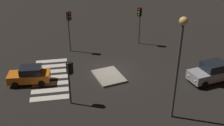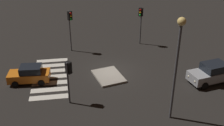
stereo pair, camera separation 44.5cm
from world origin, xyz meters
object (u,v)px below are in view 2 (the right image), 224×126
Objects in this scene: traffic_light_west at (141,17)px; traffic_light_south at (70,21)px; traffic_island at (108,76)px; car_silver at (212,73)px; traffic_light_east at (69,72)px; car_orange at (30,74)px; street_lamp at (178,53)px.

traffic_light_south reaches higher than traffic_light_west.
traffic_island is 9.27m from traffic_light_west.
car_silver is 0.99× the size of traffic_light_west.
car_silver is 12.85m from traffic_light_east.
traffic_island is at bearing -178.72° from car_orange.
car_silver is 16.43m from car_orange.
traffic_light_west is (-9.47, -4.28, 2.48)m from car_silver.
street_lamp is at bearing -70.63° from traffic_light_east.
traffic_light_south reaches higher than car_silver.
traffic_light_east is (9.97, -0.33, -0.76)m from traffic_light_south.
car_orange is 5.52m from traffic_light_east.
car_silver is 1.21× the size of traffic_light_east.
street_lamp is (6.62, 3.67, 5.18)m from traffic_island.
traffic_light_south is at bearing -153.44° from traffic_island.
traffic_island is 5.65m from traffic_light_east.
traffic_island is 1.01× the size of traffic_light_east.
street_lamp reaches higher than traffic_light_south.
traffic_light_east is at bearing -113.40° from street_lamp.
car_orange is 0.84× the size of traffic_light_west.
car_silver is at bearing -41.68° from traffic_light_east.
car_silver is at bearing 21.12° from traffic_light_south.
traffic_light_east is 8.28m from street_lamp.
street_lamp reaches higher than traffic_island.
traffic_light_west reaches higher than traffic_light_east.
traffic_light_west is 14.01m from street_lamp.
traffic_island is 9.40m from car_silver.
street_lamp reaches higher than traffic_light_west.
traffic_light_west is 0.96× the size of traffic_light_south.
traffic_light_west reaches higher than car_silver.
traffic_light_south is (0.73, -8.05, 0.13)m from traffic_light_west.
traffic_light_south is 1.28× the size of traffic_light_east.
traffic_light_west is at bearing 4.72° from traffic_light_east.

